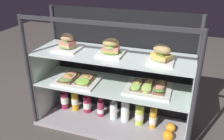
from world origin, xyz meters
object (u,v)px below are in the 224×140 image
object	(u,v)px
juice_bottle_back_left	(125,110)
juice_bottle_front_left_end	(153,117)
open_sandwich_tray_near_left_corner	(149,87)
juice_bottle_front_right_end	(75,100)
open_sandwich_tray_mid_right	(77,79)
orange_fruit_near_left_post	(170,128)
plated_roll_sandwich_center	(161,55)
plated_roll_sandwich_left_of_center	(67,44)
orange_fruit_beside_bottles	(168,136)
juice_bottle_front_middle	(87,104)
plated_roll_sandwich_mid_right	(111,49)
juice_bottle_front_second	(101,108)
juice_bottle_back_right	(113,110)
juice_bottle_near_post	(140,114)
juice_bottle_front_fourth	(65,100)

from	to	relation	value
juice_bottle_back_left	juice_bottle_front_left_end	distance (m)	0.24
open_sandwich_tray_near_left_corner	juice_bottle_back_left	world-z (taller)	open_sandwich_tray_near_left_corner
juice_bottle_front_right_end	open_sandwich_tray_mid_right	bearing A→B (deg)	-47.50
juice_bottle_front_right_end	orange_fruit_near_left_post	bearing A→B (deg)	-2.75
plated_roll_sandwich_center	open_sandwich_tray_near_left_corner	xyz separation A→B (m)	(-0.08, 0.05, -0.28)
plated_roll_sandwich_left_of_center	orange_fruit_beside_bottles	size ratio (longest dim) A/B	2.47
plated_roll_sandwich_left_of_center	plated_roll_sandwich_center	world-z (taller)	plated_roll_sandwich_left_of_center
orange_fruit_near_left_post	juice_bottle_front_middle	bearing A→B (deg)	176.45
plated_roll_sandwich_mid_right	plated_roll_sandwich_center	size ratio (longest dim) A/B	1.06
plated_roll_sandwich_left_of_center	orange_fruit_near_left_post	xyz separation A→B (m)	(0.84, 0.03, -0.61)
juice_bottle_front_second	orange_fruit_beside_bottles	xyz separation A→B (m)	(0.59, -0.13, -0.04)
open_sandwich_tray_mid_right	juice_bottle_front_second	world-z (taller)	open_sandwich_tray_mid_right
open_sandwich_tray_near_left_corner	juice_bottle_back_right	size ratio (longest dim) A/B	1.65
plated_roll_sandwich_mid_right	juice_bottle_front_second	bearing A→B (deg)	154.63
juice_bottle_back_right	orange_fruit_beside_bottles	size ratio (longest dim) A/B	2.61
juice_bottle_back_left	juice_bottle_near_post	bearing A→B (deg)	-3.43
open_sandwich_tray_near_left_corner	juice_bottle_front_left_end	distance (m)	0.28
open_sandwich_tray_near_left_corner	juice_bottle_near_post	size ratio (longest dim) A/B	1.42
juice_bottle_near_post	juice_bottle_front_middle	bearing A→B (deg)	176.94
open_sandwich_tray_mid_right	juice_bottle_front_middle	size ratio (longest dim) A/B	1.63
orange_fruit_beside_bottles	juice_bottle_front_second	bearing A→B (deg)	167.39
plated_roll_sandwich_center	orange_fruit_near_left_post	distance (m)	0.62
juice_bottle_front_fourth	juice_bottle_front_middle	xyz separation A→B (m)	(0.22, 0.01, -0.01)
juice_bottle_front_second	orange_fruit_near_left_post	distance (m)	0.60
juice_bottle_near_post	orange_fruit_beside_bottles	size ratio (longest dim) A/B	3.04
juice_bottle_front_right_end	juice_bottle_front_middle	xyz separation A→B (m)	(0.11, 0.00, -0.02)
plated_roll_sandwich_left_of_center	juice_bottle_front_fourth	world-z (taller)	plated_roll_sandwich_left_of_center
plated_roll_sandwich_center	juice_bottle_front_fourth	size ratio (longest dim) A/B	0.82
plated_roll_sandwich_mid_right	juice_bottle_near_post	distance (m)	0.59
open_sandwich_tray_mid_right	orange_fruit_beside_bottles	xyz separation A→B (m)	(0.75, -0.05, -0.32)
juice_bottle_back_left	juice_bottle_front_right_end	bearing A→B (deg)	178.38
open_sandwich_tray_near_left_corner	open_sandwich_tray_mid_right	bearing A→B (deg)	-175.23
plated_roll_sandwich_center	open_sandwich_tray_near_left_corner	distance (m)	0.30
orange_fruit_near_left_post	juice_bottle_front_second	bearing A→B (deg)	177.45
juice_bottle_front_second	juice_bottle_front_left_end	xyz separation A→B (m)	(0.45, -0.01, 0.01)
juice_bottle_back_left	orange_fruit_near_left_post	xyz separation A→B (m)	(0.38, -0.03, -0.06)
open_sandwich_tray_mid_right	juice_bottle_front_middle	world-z (taller)	open_sandwich_tray_mid_right
juice_bottle_front_fourth	juice_bottle_front_right_end	distance (m)	0.10
juice_bottle_front_right_end	juice_bottle_front_left_end	xyz separation A→B (m)	(0.70, -0.03, -0.00)
juice_bottle_back_right	juice_bottle_back_left	bearing A→B (deg)	2.93
plated_roll_sandwich_left_of_center	juice_bottle_back_right	size ratio (longest dim) A/B	0.94
plated_roll_sandwich_mid_right	juice_bottle_front_right_end	distance (m)	0.66
orange_fruit_near_left_post	juice_bottle_front_fourth	bearing A→B (deg)	178.04
orange_fruit_beside_bottles	orange_fruit_near_left_post	distance (m)	0.11
juice_bottle_front_right_end	juice_bottle_back_right	xyz separation A→B (m)	(0.36, -0.02, -0.01)
juice_bottle_back_left	plated_roll_sandwich_center	bearing A→B (deg)	-17.30
plated_roll_sandwich_center	juice_bottle_back_right	size ratio (longest dim) A/B	0.84
juice_bottle_front_second	plated_roll_sandwich_center	bearing A→B (deg)	-9.57
juice_bottle_front_fourth	open_sandwich_tray_near_left_corner	bearing A→B (deg)	-2.70
orange_fruit_beside_bottles	orange_fruit_near_left_post	world-z (taller)	orange_fruit_beside_bottles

